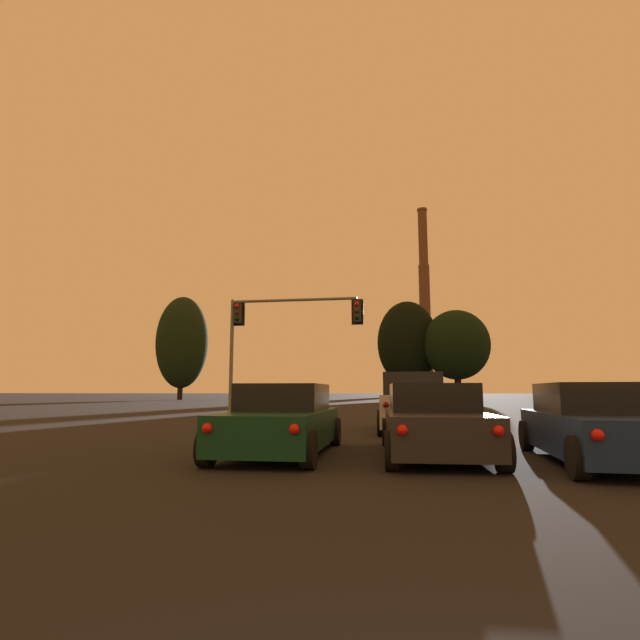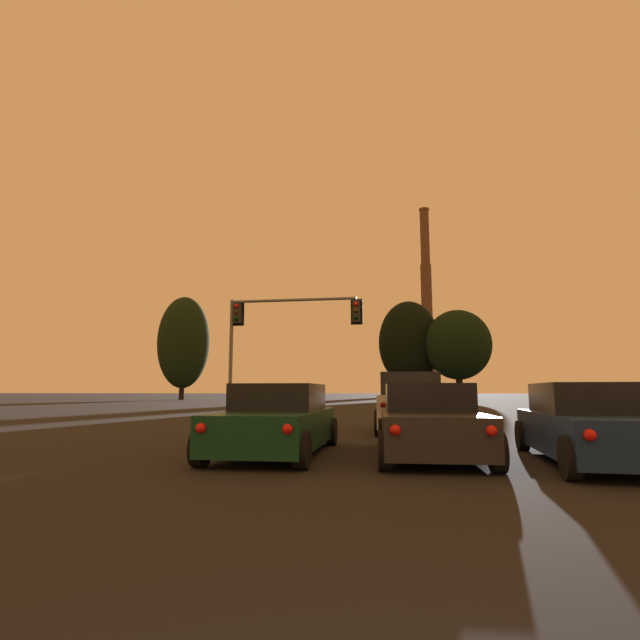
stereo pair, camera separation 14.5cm
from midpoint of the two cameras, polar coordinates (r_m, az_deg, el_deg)
name	(u,v)px [view 2 (the right image)]	position (r m, az deg, el deg)	size (l,w,h in m)	color
sedan_right_lane_second	(592,425)	(10.40, 29.02, -10.48)	(2.18, 4.77, 1.43)	navy
sedan_center_lane_second	(428,422)	(10.38, 12.64, -11.30)	(2.20, 4.78, 1.43)	#232328
sedan_left_lane_second	(278,421)	(10.54, -4.43, -11.42)	(2.05, 4.73, 1.43)	#0F3823
suv_center_lane_front	(410,403)	(16.58, 10.55, -9.31)	(2.11, 4.91, 1.86)	silver
traffic_light_overhead_left	(275,325)	(24.49, -4.99, -0.57)	(6.71, 0.50, 5.81)	slate
smokestack	(427,320)	(173.54, 12.19, 0.02)	(6.92, 6.92, 64.86)	#523427
treeline_center_right	(409,343)	(72.26, 10.19, -2.61)	(8.57, 7.71, 14.09)	black
treeline_right_mid	(183,342)	(78.52, -15.28, -2.47)	(7.85, 7.06, 15.62)	black
treeline_far_right	(458,345)	(70.33, 15.53, -2.75)	(8.96, 8.06, 12.30)	black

